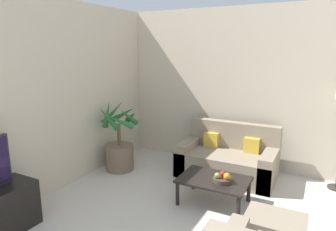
{
  "coord_description": "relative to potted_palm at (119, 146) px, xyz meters",
  "views": [
    {
      "loc": [
        0.21,
        0.76,
        2.01
      ],
      "look_at": [
        -1.91,
        4.77,
        1.0
      ],
      "focal_mm": 32.0,
      "sensor_mm": 36.0,
      "label": 1
    }
  ],
  "objects": [
    {
      "name": "wall_left",
      "position": [
        -0.37,
        -1.74,
        0.94
      ],
      "size": [
        0.06,
        7.36,
        2.7
      ],
      "color": "beige",
      "rests_on": "ground_plane"
    },
    {
      "name": "apple_red",
      "position": [
        1.91,
        -0.35,
        0.03
      ],
      "size": [
        0.07,
        0.07,
        0.07
      ],
      "color": "red",
      "rests_on": "fruit_bowl"
    },
    {
      "name": "coffee_table",
      "position": [
        1.8,
        -0.35,
        -0.11
      ],
      "size": [
        0.89,
        0.62,
        0.35
      ],
      "color": "black",
      "rests_on": "ground_plane"
    },
    {
      "name": "potted_palm",
      "position": [
        0.0,
        0.0,
        0.0
      ],
      "size": [
        0.67,
        0.74,
        1.18
      ],
      "color": "brown",
      "rests_on": "ground_plane"
    },
    {
      "name": "wall_back",
      "position": [
        2.76,
        1.17,
        0.94
      ],
      "size": [
        7.81,
        0.06,
        2.7
      ],
      "color": "beige",
      "rests_on": "ground_plane"
    },
    {
      "name": "apple_green",
      "position": [
        1.87,
        -0.43,
        0.03
      ],
      "size": [
        0.07,
        0.07,
        0.07
      ],
      "color": "olive",
      "rests_on": "fruit_bowl"
    },
    {
      "name": "orange_fruit",
      "position": [
        1.99,
        -0.41,
        0.03
      ],
      "size": [
        0.09,
        0.09,
        0.09
      ],
      "color": "orange",
      "rests_on": "fruit_bowl"
    },
    {
      "name": "sofa_loveseat",
      "position": [
        1.69,
        0.6,
        -0.14
      ],
      "size": [
        1.5,
        0.81,
        0.84
      ],
      "color": "gray",
      "rests_on": "ground_plane"
    },
    {
      "name": "fruit_bowl",
      "position": [
        1.92,
        -0.39,
        -0.04
      ],
      "size": [
        0.24,
        0.24,
        0.05
      ],
      "color": "#42382D",
      "rests_on": "coffee_table"
    }
  ]
}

